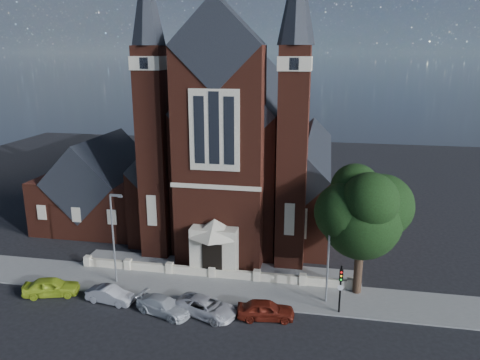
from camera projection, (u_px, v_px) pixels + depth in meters
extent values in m
plane|color=black|center=(232.00, 241.00, 49.79)|extent=(120.00, 120.00, 0.00)
cube|color=slate|center=(207.00, 288.00, 39.83)|extent=(60.00, 5.00, 0.12)
cube|color=slate|center=(218.00, 268.00, 43.63)|extent=(26.00, 3.00, 0.14)
cube|color=#AFA78B|center=(213.00, 277.00, 41.73)|extent=(24.00, 0.40, 0.90)
cube|color=#4E2015|center=(248.00, 157.00, 57.43)|extent=(10.00, 30.00, 14.00)
cube|color=black|center=(248.00, 100.00, 55.58)|extent=(10.00, 30.20, 10.00)
cube|color=#4E2015|center=(188.00, 180.00, 58.61)|extent=(5.00, 26.00, 8.00)
cube|color=#4E2015|center=(308.00, 186.00, 55.92)|extent=(5.00, 26.00, 8.00)
cube|color=black|center=(187.00, 148.00, 57.56)|extent=(5.01, 26.20, 5.01)
cube|color=black|center=(309.00, 153.00, 54.87)|extent=(5.01, 26.20, 5.01)
cube|color=#4E2015|center=(219.00, 161.00, 41.94)|extent=(8.00, 3.00, 20.00)
cube|color=black|center=(217.00, 45.00, 39.31)|extent=(8.00, 3.20, 8.00)
cube|color=#AFA78B|center=(214.00, 131.00, 39.68)|extent=(4.40, 0.15, 7.00)
cube|color=black|center=(214.00, 128.00, 39.56)|extent=(0.90, 0.08, 6.20)
cube|color=#AFA78B|center=(215.00, 250.00, 42.10)|extent=(4.20, 2.00, 4.40)
cube|color=black|center=(212.00, 261.00, 41.26)|extent=(1.80, 0.12, 3.20)
cone|color=#AFA78B|center=(214.00, 227.00, 41.52)|extent=(4.60, 4.60, 1.60)
cube|color=#4E2015|center=(154.00, 156.00, 44.06)|extent=(2.60, 2.60, 20.00)
cube|color=#AFA78B|center=(150.00, 63.00, 41.82)|extent=(2.80, 2.80, 1.20)
cube|color=#4E2015|center=(292.00, 162.00, 41.73)|extent=(2.60, 2.60, 20.00)
cube|color=#AFA78B|center=(295.00, 64.00, 39.49)|extent=(2.80, 2.80, 1.20)
cube|color=#4E2015|center=(103.00, 198.00, 54.71)|extent=(12.00, 12.00, 6.00)
cube|color=black|center=(101.00, 173.00, 53.92)|extent=(8.49, 12.20, 8.49)
cylinder|color=black|center=(358.00, 266.00, 38.36)|extent=(0.70, 0.70, 5.00)
sphere|color=black|center=(362.00, 220.00, 37.30)|extent=(6.40, 6.40, 6.40)
sphere|color=black|center=(370.00, 201.00, 35.57)|extent=(4.40, 4.40, 4.40)
cylinder|color=gray|center=(113.00, 240.00, 39.74)|extent=(0.16, 0.16, 8.00)
cube|color=gray|center=(116.00, 195.00, 38.60)|extent=(1.00, 0.15, 0.18)
cube|color=gray|center=(120.00, 197.00, 38.55)|extent=(0.35, 0.22, 0.12)
cylinder|color=gray|center=(328.00, 257.00, 36.51)|extent=(0.16, 0.16, 8.00)
cube|color=gray|center=(338.00, 208.00, 35.37)|extent=(1.00, 0.15, 0.18)
cube|color=gray|center=(343.00, 210.00, 35.32)|extent=(0.35, 0.22, 0.12)
cylinder|color=black|center=(340.00, 290.00, 35.44)|extent=(0.14, 0.14, 4.00)
cube|color=black|center=(341.00, 275.00, 34.96)|extent=(0.28, 0.22, 0.90)
sphere|color=red|center=(341.00, 272.00, 34.75)|extent=(0.14, 0.14, 0.14)
sphere|color=#CC8C0C|center=(341.00, 276.00, 34.83)|extent=(0.14, 0.14, 0.14)
sphere|color=#0C9919|center=(341.00, 280.00, 34.91)|extent=(0.14, 0.14, 0.14)
imported|color=#A5C026|center=(51.00, 287.00, 38.50)|extent=(4.79, 3.03, 1.52)
imported|color=gray|center=(110.00, 295.00, 37.43)|extent=(4.07, 1.88, 1.29)
imported|color=#B7BCC0|center=(163.00, 306.00, 35.78)|extent=(4.88, 3.16, 1.32)
imported|color=silver|center=(206.00, 307.00, 35.58)|extent=(5.43, 3.80, 1.38)
imported|color=maroon|center=(266.00, 310.00, 35.09)|extent=(4.50, 2.28, 1.47)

